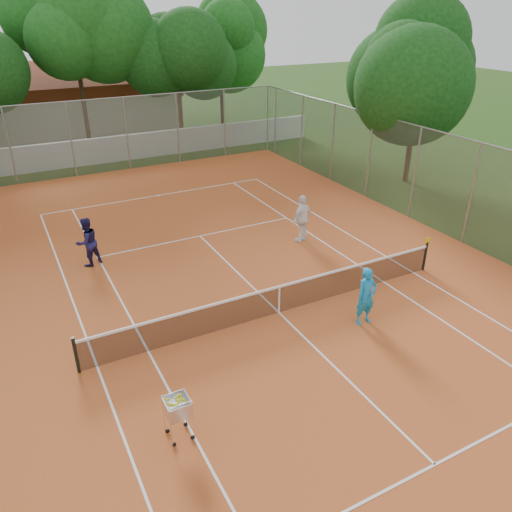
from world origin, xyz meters
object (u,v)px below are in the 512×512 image
player_far_right (302,218)px  ball_hopper (178,417)px  tennis_net (279,299)px  clubhouse (56,101)px  player_near (366,296)px  player_far_left (87,242)px

player_far_right → ball_hopper: (-7.81, -7.35, -0.38)m
tennis_net → clubhouse: 29.12m
tennis_net → player_far_right: size_ratio=6.22×
tennis_net → player_near: bearing=-39.1°
player_far_right → ball_hopper: 10.73m
tennis_net → ball_hopper: bearing=-143.5°
player_far_left → player_far_right: (7.89, -1.84, 0.05)m
tennis_net → player_near: 2.58m
clubhouse → ball_hopper: bearing=-94.2°
player_near → clubhouse: bearing=97.7°
tennis_net → clubhouse: size_ratio=0.72×
player_near → tennis_net: bearing=141.1°
tennis_net → player_far_left: bearing=126.8°
player_near → player_far_left: player_far_left is taller
player_far_right → tennis_net: bearing=30.0°
player_far_right → player_far_left: bearing=-33.2°
tennis_net → player_near: player_near is taller
clubhouse → player_near: 30.89m
tennis_net → ball_hopper: (-4.38, -3.24, 0.08)m
clubhouse → player_far_left: bearing=-96.1°
ball_hopper → player_far_left: bearing=79.3°
clubhouse → player_far_left: (-2.45, -23.05, -1.28)m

